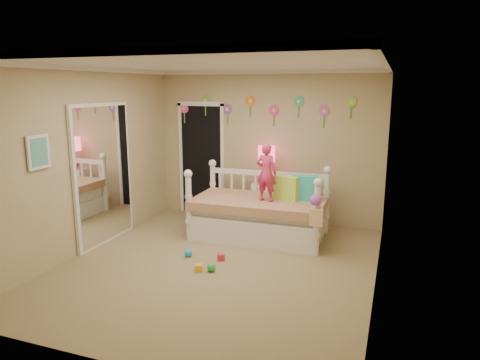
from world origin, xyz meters
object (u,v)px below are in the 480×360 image
at_px(nightstand, 266,203).
at_px(daybed, 259,203).
at_px(child, 266,172).
at_px(table_lamp, 266,159).

bearing_deg(nightstand, daybed, -79.72).
xyz_separation_m(daybed, child, (0.14, -0.09, 0.51)).
height_order(daybed, child, child).
distance_m(daybed, child, 0.53).
height_order(nightstand, table_lamp, table_lamp).
distance_m(daybed, nightstand, 0.75).
distance_m(child, table_lamp, 0.85).
bearing_deg(table_lamp, child, -73.52).
xyz_separation_m(daybed, table_lamp, (-0.10, 0.72, 0.58)).
xyz_separation_m(daybed, nightstand, (-0.10, 0.72, -0.20)).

